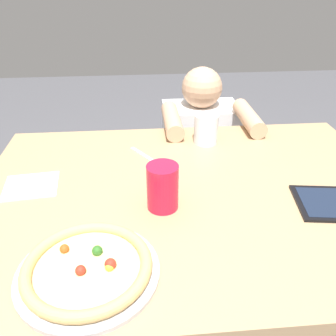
% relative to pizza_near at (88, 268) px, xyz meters
% --- Properties ---
extents(dining_table, '(1.30, 0.94, 0.75)m').
position_rel_pizza_near_xyz_m(dining_table, '(0.28, 0.31, -0.12)').
color(dining_table, tan).
rests_on(dining_table, ground).
extents(pizza_near, '(0.32, 0.32, 0.04)m').
position_rel_pizza_near_xyz_m(pizza_near, '(0.00, 0.00, 0.00)').
color(pizza_near, '#B7B7BC').
rests_on(pizza_near, dining_table).
extents(drink_cup_colored, '(0.09, 0.09, 0.13)m').
position_rel_pizza_near_xyz_m(drink_cup_colored, '(0.18, 0.24, 0.05)').
color(drink_cup_colored, red).
rests_on(drink_cup_colored, dining_table).
extents(water_cup_clear, '(0.09, 0.09, 0.11)m').
position_rel_pizza_near_xyz_m(water_cup_clear, '(0.38, 0.63, 0.04)').
color(water_cup_clear, silver).
rests_on(water_cup_clear, dining_table).
extents(paper_napkin, '(0.18, 0.16, 0.00)m').
position_rel_pizza_near_xyz_m(paper_napkin, '(-0.22, 0.38, -0.02)').
color(paper_napkin, white).
rests_on(paper_napkin, dining_table).
extents(fork, '(0.13, 0.18, 0.00)m').
position_rel_pizza_near_xyz_m(fork, '(0.16, 0.51, -0.02)').
color(fork, silver).
rests_on(fork, dining_table).
extents(diner_seated, '(0.39, 0.51, 0.94)m').
position_rel_pizza_near_xyz_m(diner_seated, '(0.42, 1.00, -0.33)').
color(diner_seated, '#333847').
rests_on(diner_seated, ground).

